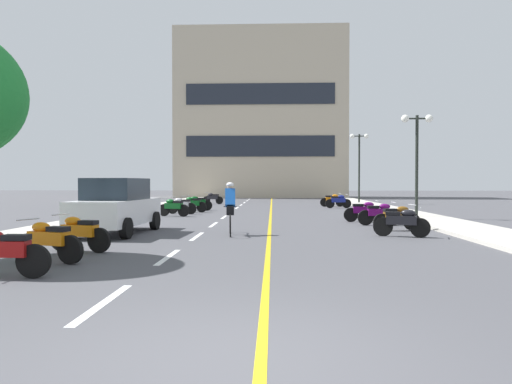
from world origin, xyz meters
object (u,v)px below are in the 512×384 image
motorcycle_6 (364,211)px  motorcycle_3 (402,222)px  street_lamp_far (359,153)px  cyclist_rider (230,207)px  motorcycle_8 (182,205)px  motorcycle_7 (173,207)px  motorcycle_11 (338,201)px  motorcycle_4 (397,217)px  motorcycle_1 (48,240)px  motorcycle_5 (380,213)px  motorcycle_2 (79,232)px  motorcycle_10 (198,203)px  motorcycle_12 (332,200)px  motorcycle_13 (213,198)px  street_lamp_mid (417,141)px  parked_car_near (117,206)px  motorcycle_9 (193,204)px  motorcycle_0 (2,251)px

motorcycle_6 → motorcycle_3: bearing=-89.0°
street_lamp_far → cyclist_rider: bearing=-110.4°
motorcycle_3 → motorcycle_8: bearing=131.3°
motorcycle_7 → motorcycle_11: bearing=39.8°
motorcycle_4 → motorcycle_7: size_ratio=1.03×
street_lamp_far → motorcycle_1: street_lamp_far is taller
motorcycle_5 → motorcycle_8: (-9.06, 6.22, 0.00)m
motorcycle_5 → motorcycle_7: same height
street_lamp_far → motorcycle_4: size_ratio=3.16×
motorcycle_11 → motorcycle_2: bearing=-114.9°
motorcycle_10 → motorcycle_7: bearing=-95.3°
motorcycle_11 → motorcycle_6: bearing=-92.2°
motorcycle_5 → motorcycle_12: size_ratio=1.00×
motorcycle_1 → motorcycle_4: 11.32m
motorcycle_2 → motorcycle_11: size_ratio=0.98×
motorcycle_8 → motorcycle_7: bearing=-92.1°
motorcycle_2 → motorcycle_3: bearing=21.2°
motorcycle_11 → motorcycle_13: 10.44m
street_lamp_mid → motorcycle_13: street_lamp_mid is taller
parked_car_near → motorcycle_10: bearing=87.0°
motorcycle_4 → motorcycle_7: (-9.27, 6.49, 0.00)m
motorcycle_5 → motorcycle_9: size_ratio=1.03×
street_lamp_mid → motorcycle_1: (-11.40, -12.33, -3.13)m
motorcycle_4 → motorcycle_6: (-0.46, 3.53, 0.00)m
motorcycle_7 → motorcycle_13: (0.26, 13.04, 0.00)m
motorcycle_9 → motorcycle_7: bearing=-97.0°
street_lamp_far → motorcycle_13: size_ratio=3.25×
parked_car_near → motorcycle_5: 9.89m
motorcycle_11 → motorcycle_12: same height
motorcycle_0 → motorcycle_13: bearing=89.8°
motorcycle_12 → motorcycle_13: size_ratio=1.03×
parked_car_near → motorcycle_4: bearing=7.7°
motorcycle_12 → cyclist_rider: size_ratio=0.96×
motorcycle_3 → motorcycle_9: bearing=126.3°
motorcycle_5 → motorcycle_9: 11.65m
motorcycle_3 → motorcycle_4: 1.92m
motorcycle_4 → motorcycle_12: same height
motorcycle_0 → cyclist_rider: (3.40, 6.84, 0.41)m
motorcycle_8 → motorcycle_12: 11.95m
motorcycle_3 → motorcycle_4: bearing=79.1°
motorcycle_5 → motorcycle_10: (-8.68, 9.27, 0.00)m
motorcycle_1 → motorcycle_6: same height
street_lamp_mid → motorcycle_1: size_ratio=2.85×
motorcycle_0 → motorcycle_5: size_ratio=1.00×
motorcycle_12 → motorcycle_13: 9.47m
motorcycle_3 → motorcycle_2: bearing=-158.8°
motorcycle_3 → motorcycle_9: 14.38m
motorcycle_3 → motorcycle_7: (-8.91, 8.37, 0.00)m
motorcycle_2 → motorcycle_8: 13.46m
motorcycle_5 → motorcycle_7: (-9.12, 4.50, 0.00)m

